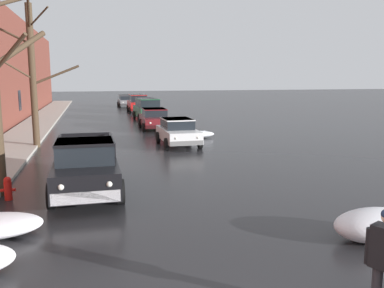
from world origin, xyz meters
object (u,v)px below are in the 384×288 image
suv_green_parked_far_down_block (147,108)px  suv_red_queued_behind_truck (138,103)px  sedan_maroon_parked_kerbside_mid (155,118)px  sedan_white_parked_kerbside_close (178,131)px  sedan_grey_at_far_intersection (126,101)px  pickup_truck_black_approaching_near_lane (86,165)px  fire_hydrant (8,188)px  bare_tree_mid_block (33,73)px

suv_green_parked_far_down_block → suv_red_queued_behind_truck: (0.02, 7.57, -0.00)m
sedan_maroon_parked_kerbside_mid → suv_red_queued_behind_truck: (0.31, 13.44, 0.23)m
sedan_white_parked_kerbside_close → sedan_grey_at_far_intersection: 28.33m
pickup_truck_black_approaching_near_lane → suv_red_queued_behind_truck: size_ratio=1.08×
sedan_maroon_parked_kerbside_mid → suv_green_parked_far_down_block: suv_green_parked_far_down_block is taller
pickup_truck_black_approaching_near_lane → sedan_grey_at_far_intersection: bearing=83.3°
sedan_white_parked_kerbside_close → suv_red_queued_behind_truck: 20.49m
suv_green_parked_far_down_block → fire_hydrant: size_ratio=6.65×
suv_red_queued_behind_truck → sedan_grey_at_far_intersection: 7.86m
fire_hydrant → pickup_truck_black_approaching_near_lane: bearing=5.6°
pickup_truck_black_approaching_near_lane → sedan_maroon_parked_kerbside_mid: size_ratio=1.14×
suv_green_parked_far_down_block → sedan_grey_at_far_intersection: 15.41m
sedan_maroon_parked_kerbside_mid → suv_red_queued_behind_truck: suv_red_queued_behind_truck is taller
sedan_white_parked_kerbside_close → sedan_grey_at_far_intersection: same height
sedan_maroon_parked_kerbside_mid → suv_green_parked_far_down_block: (0.29, 5.87, 0.23)m
sedan_white_parked_kerbside_close → suv_green_parked_far_down_block: 12.92m
sedan_white_parked_kerbside_close → sedan_maroon_parked_kerbside_mid: 7.05m
bare_tree_mid_block → suv_green_parked_far_down_block: bearing=58.1°
bare_tree_mid_block → fire_hydrant: bearing=-88.0°
suv_red_queued_behind_truck → fire_hydrant: 29.65m
bare_tree_mid_block → pickup_truck_black_approaching_near_lane: size_ratio=1.42×
suv_green_parked_far_down_block → suv_red_queued_behind_truck: size_ratio=1.00×
bare_tree_mid_block → suv_red_queued_behind_truck: bare_tree_mid_block is taller
bare_tree_mid_block → sedan_maroon_parked_kerbside_mid: bare_tree_mid_block is taller
pickup_truck_black_approaching_near_lane → sedan_white_parked_kerbside_close: size_ratio=1.30×
suv_red_queued_behind_truck → fire_hydrant: bearing=-103.7°
suv_green_parked_far_down_block → suv_red_queued_behind_truck: same height
pickup_truck_black_approaching_near_lane → sedan_grey_at_far_intersection: pickup_truck_black_approaching_near_lane is taller
suv_green_parked_far_down_block → fire_hydrant: bearing=-108.2°
sedan_grey_at_far_intersection → pickup_truck_black_approaching_near_lane: bearing=-96.7°
sedan_maroon_parked_kerbside_mid → fire_hydrant: size_ratio=6.26×
bare_tree_mid_block → fire_hydrant: size_ratio=10.14×
sedan_maroon_parked_kerbside_mid → sedan_grey_at_far_intersection: (-0.17, 21.28, -0.00)m
pickup_truck_black_approaching_near_lane → fire_hydrant: size_ratio=7.13×
pickup_truck_black_approaching_near_lane → suv_red_queued_behind_truck: (4.77, 28.58, 0.11)m
sedan_maroon_parked_kerbside_mid → sedan_grey_at_far_intersection: 21.28m
pickup_truck_black_approaching_near_lane → sedan_white_parked_kerbside_close: (4.62, 8.09, -0.13)m
suv_red_queued_behind_truck → fire_hydrant: size_ratio=6.63×
bare_tree_mid_block → sedan_maroon_parked_kerbside_mid: 9.68m
sedan_white_parked_kerbside_close → suv_green_parked_far_down_block: (0.12, 12.92, 0.24)m
fire_hydrant → bare_tree_mid_block: bearing=92.0°
bare_tree_mid_block → suv_green_parked_far_down_block: bare_tree_mid_block is taller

